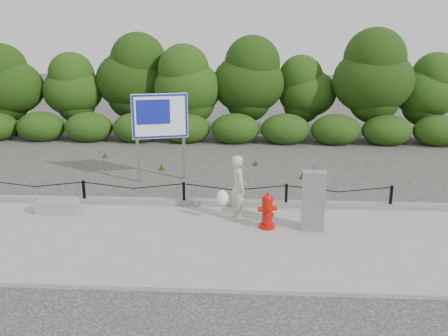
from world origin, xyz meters
The scene contains 10 objects.
ground centered at (0.00, 0.00, 0.00)m, with size 90.00×90.00×0.00m, color #2D2B28.
sidewalk centered at (0.00, -2.00, 0.04)m, with size 14.00×4.00×0.08m, color gray.
curb centered at (0.00, 0.05, 0.15)m, with size 14.00×0.22×0.14m, color slate.
chain_barrier centered at (0.00, 0.00, 0.46)m, with size 10.06×0.06×0.60m.
treeline centered at (0.31, 8.93, 2.35)m, with size 19.98×3.56×4.39m.
fire_hydrant centered at (2.00, -1.30, 0.46)m, with size 0.46×0.47×0.79m.
pedestrian centered at (1.33, -0.82, 0.81)m, with size 0.73×0.63×1.49m.
concrete_block centered at (-2.91, -0.67, 0.24)m, with size 0.97×0.34×0.31m, color gray.
utility_cabinet centered at (2.97, -1.35, 0.73)m, with size 0.52×0.38×1.43m.
advertising_sign centered at (-0.99, 2.34, 1.81)m, with size 1.55×0.54×2.57m.
Camera 1 is at (1.61, -10.97, 4.07)m, focal length 38.00 mm.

